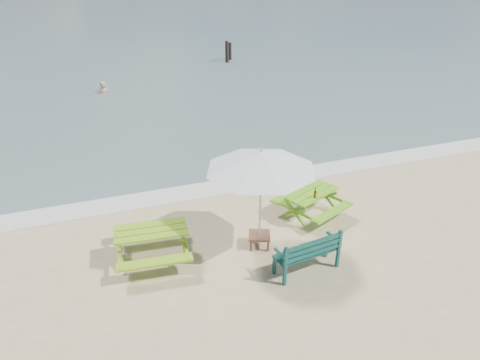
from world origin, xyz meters
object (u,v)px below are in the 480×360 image
object	(u,v)px
beer_bottle	(315,194)
picnic_table_left	(152,245)
swimmer	(104,98)
side_table	(259,240)
park_bench	(306,259)
picnic_table_right	(311,204)
patio_umbrella	(261,160)

from	to	relation	value
beer_bottle	picnic_table_left	bearing A→B (deg)	-177.10
picnic_table_left	swimmer	xyz separation A→B (m)	(0.13, 13.55, -0.62)
side_table	park_bench	bearing A→B (deg)	-62.33
side_table	beer_bottle	xyz separation A→B (m)	(1.70, 0.56, 0.60)
picnic_table_right	side_table	bearing A→B (deg)	-155.14
picnic_table_right	patio_umbrella	distance (m)	2.69
picnic_table_right	beer_bottle	xyz separation A→B (m)	(-0.06, -0.25, 0.44)
patio_umbrella	beer_bottle	bearing A→B (deg)	18.31
picnic_table_right	beer_bottle	distance (m)	0.51
picnic_table_left	park_bench	xyz separation A→B (m)	(3.02, -1.52, -0.09)
picnic_table_right	swimmer	xyz separation A→B (m)	(-4.03, 13.08, -0.58)
patio_umbrella	beer_bottle	world-z (taller)	patio_umbrella
picnic_table_right	beer_bottle	world-z (taller)	beer_bottle
side_table	picnic_table_left	bearing A→B (deg)	171.64
park_bench	swimmer	size ratio (longest dim) A/B	0.92
swimmer	side_table	bearing A→B (deg)	-80.70
park_bench	swimmer	distance (m)	15.35
picnic_table_left	patio_umbrella	distance (m)	3.05
patio_umbrella	beer_bottle	size ratio (longest dim) A/B	12.00
side_table	beer_bottle	world-z (taller)	beer_bottle
picnic_table_right	side_table	distance (m)	1.94
park_bench	swimmer	bearing A→B (deg)	100.85
beer_bottle	swimmer	distance (m)	13.95
picnic_table_right	patio_umbrella	world-z (taller)	patio_umbrella
picnic_table_left	swimmer	world-z (taller)	picnic_table_left
park_bench	side_table	distance (m)	1.32
park_bench	side_table	bearing A→B (deg)	117.67
picnic_table_left	picnic_table_right	world-z (taller)	picnic_table_left
picnic_table_right	park_bench	bearing A→B (deg)	-120.06
patio_umbrella	picnic_table_right	bearing A→B (deg)	24.86
park_bench	patio_umbrella	xyz separation A→B (m)	(-0.61, 1.17, 1.92)
picnic_table_left	park_bench	world-z (taller)	park_bench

